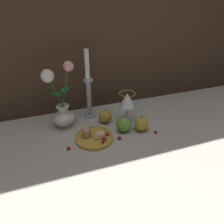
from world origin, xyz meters
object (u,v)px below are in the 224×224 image
at_px(wine_glass, 127,101).
at_px(apple_near_glass, 105,116).
at_px(candlestick, 88,90).
at_px(plate_with_pastries, 93,136).
at_px(apple_at_table_edge, 124,124).
at_px(vase, 62,107).
at_px(apple_beside_vase, 141,124).

distance_m(wine_glass, apple_near_glass, 0.14).
xyz_separation_m(wine_glass, candlestick, (-0.17, 0.12, 0.04)).
distance_m(plate_with_pastries, apple_at_table_edge, 0.16).
bearing_deg(candlestick, wine_glass, -34.26).
bearing_deg(wine_glass, apple_near_glass, 167.99).
distance_m(candlestick, apple_near_glass, 0.16).
relative_size(vase, candlestick, 0.90).
height_order(vase, apple_near_glass, vase).
bearing_deg(apple_near_glass, vase, 170.01).
bearing_deg(vase, wine_glass, -10.70).
relative_size(candlestick, apple_near_glass, 4.66).
relative_size(vase, plate_with_pastries, 1.87).
bearing_deg(wine_glass, plate_with_pastries, -155.16).
bearing_deg(vase, apple_near_glass, -9.99).
xyz_separation_m(wine_glass, apple_near_glass, (-0.11, 0.02, -0.08)).
bearing_deg(apple_beside_vase, candlestick, 132.75).
bearing_deg(apple_at_table_edge, apple_near_glass, 119.97).
bearing_deg(apple_beside_vase, wine_glass, 107.65).
bearing_deg(wine_glass, apple_at_table_edge, -121.51).
height_order(vase, plate_with_pastries, vase).
relative_size(vase, wine_glass, 2.10).
distance_m(wine_glass, apple_at_table_edge, 0.13).
bearing_deg(apple_beside_vase, apple_near_glass, 138.53).
bearing_deg(plate_with_pastries, apple_at_table_edge, 5.42).
distance_m(plate_with_pastries, candlestick, 0.26).
bearing_deg(candlestick, vase, -159.79).
height_order(apple_near_glass, apple_at_table_edge, apple_at_table_edge).
bearing_deg(apple_near_glass, apple_beside_vase, -41.47).
bearing_deg(plate_with_pastries, vase, 124.98).
xyz_separation_m(vase, apple_beside_vase, (0.36, -0.17, -0.07)).
distance_m(vase, apple_at_table_edge, 0.32).
relative_size(wine_glass, apple_near_glass, 1.99).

